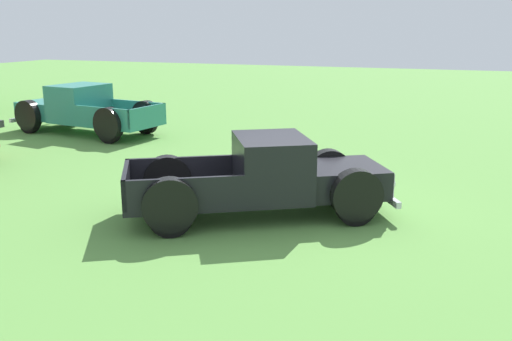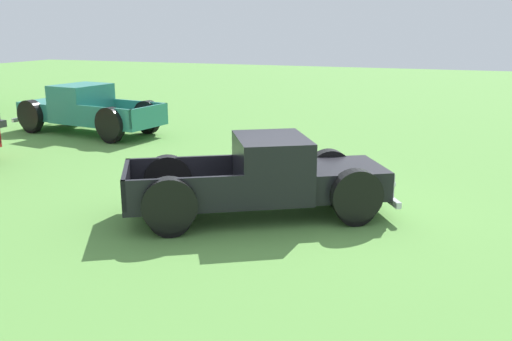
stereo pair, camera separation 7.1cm
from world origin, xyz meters
The scene contains 3 objects.
ground_plane centered at (0.00, 0.00, 0.00)m, with size 80.00×80.00×0.00m, color #5B9342.
pickup_truck_foreground centered at (-0.33, -0.04, 0.73)m, with size 4.07×5.24×1.54m.
pickup_truck_behind_left centered at (5.51, 8.99, 0.79)m, with size 2.74×5.61×1.65m.
Camera 2 is at (-10.09, -3.37, 3.57)m, focal length 39.08 mm.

